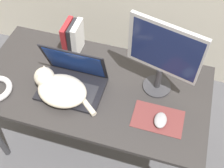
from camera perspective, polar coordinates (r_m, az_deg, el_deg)
desk at (r=1.74m, az=-3.75°, el=-1.69°), size 1.39×0.70×0.73m
laptop at (r=1.65m, az=-8.04°, el=0.65°), size 0.37×0.27×0.27m
cat at (r=1.62m, az=-10.73°, el=-0.82°), size 0.41×0.24×0.14m
external_monitor at (r=1.48m, az=10.36°, el=5.84°), size 0.40×0.17×0.47m
mousepad at (r=1.57m, az=9.30°, el=-6.97°), size 0.28×0.18×0.00m
computer_mouse at (r=1.54m, az=9.82°, el=-7.24°), size 0.07×0.10×0.03m
book_row at (r=1.82m, az=-7.92°, el=9.33°), size 0.10×0.16×0.22m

